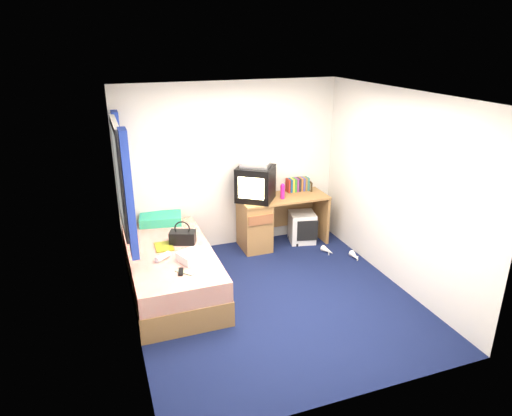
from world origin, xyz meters
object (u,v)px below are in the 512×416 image
object	(u,v)px
crt_tv	(255,183)
vcr	(255,164)
remote_control	(181,272)
handbag	(183,237)
white_heels	(341,253)
colour_swatch_fan	(185,272)
desk	(265,220)
aerosol_can	(274,190)
pink_water_bottle	(283,192)
picture_frame	(311,186)
towel	(193,256)
magazine	(164,247)
water_bottle	(163,257)
pillow	(161,219)
storage_cube	(302,227)
bed	(172,270)

from	to	relation	value
crt_tv	vcr	xyz separation A→B (m)	(0.00, 0.00, 0.28)
remote_control	handbag	bearing A→B (deg)	90.39
white_heels	colour_swatch_fan	bearing A→B (deg)	-163.48
desk	aerosol_can	bearing A→B (deg)	19.43
pink_water_bottle	picture_frame	bearing A→B (deg)	18.71
towel	desk	bearing A→B (deg)	40.64
magazine	water_bottle	world-z (taller)	water_bottle
pillow	crt_tv	size ratio (longest dim) A/B	0.84
aerosol_can	handbag	bearing A→B (deg)	-154.96
vcr	handbag	size ratio (longest dim) A/B	1.11
desk	pink_water_bottle	xyz separation A→B (m)	(0.23, -0.08, 0.44)
pillow	magazine	xyz separation A→B (m)	(-0.08, -0.78, -0.05)
storage_cube	pink_water_bottle	xyz separation A→B (m)	(-0.35, -0.04, 0.62)
aerosol_can	water_bottle	distance (m)	2.11
desk	crt_tv	distance (m)	0.61
storage_cube	crt_tv	distance (m)	1.06
bed	storage_cube	world-z (taller)	bed
magazine	vcr	bearing A→B (deg)	25.58
crt_tv	remote_control	size ratio (longest dim) A/B	4.15
aerosol_can	colour_swatch_fan	distance (m)	2.21
bed	pink_water_bottle	xyz separation A→B (m)	(1.76, 0.71, 0.58)
magazine	pillow	bearing A→B (deg)	83.78
picture_frame	magazine	size ratio (longest dim) A/B	0.50
pillow	magazine	distance (m)	0.78
aerosol_can	remote_control	size ratio (longest dim) A/B	1.18
aerosol_can	handbag	size ratio (longest dim) A/B	0.53
vcr	picture_frame	world-z (taller)	vcr
desk	storage_cube	world-z (taller)	desk
pillow	desk	distance (m)	1.52
bed	colour_swatch_fan	distance (m)	0.67
white_heels	handbag	bearing A→B (deg)	178.64
towel	remote_control	xyz separation A→B (m)	(-0.19, -0.25, -0.04)
colour_swatch_fan	desk	bearing A→B (deg)	43.55
bed	water_bottle	bearing A→B (deg)	-119.27
crt_tv	aerosol_can	xyz separation A→B (m)	(0.30, 0.05, -0.15)
bed	white_heels	distance (m)	2.45
storage_cube	vcr	bearing A→B (deg)	-170.94
water_bottle	colour_swatch_fan	world-z (taller)	water_bottle
crt_tv	picture_frame	world-z (taller)	crt_tv
pillow	storage_cube	world-z (taller)	pillow
crt_tv	aerosol_can	bearing A→B (deg)	45.20
desk	aerosol_can	size ratio (longest dim) A/B	6.91
handbag	aerosol_can	bearing A→B (deg)	46.06
remote_control	pink_water_bottle	bearing A→B (deg)	50.13
vcr	remote_control	bearing A→B (deg)	-101.02
handbag	white_heels	bearing A→B (deg)	19.65
desk	colour_swatch_fan	bearing A→B (deg)	-136.45
aerosol_can	desk	bearing A→B (deg)	-160.57
pillow	towel	distance (m)	1.25
storage_cube	towel	xyz separation A→B (m)	(-1.91, -1.10, 0.36)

